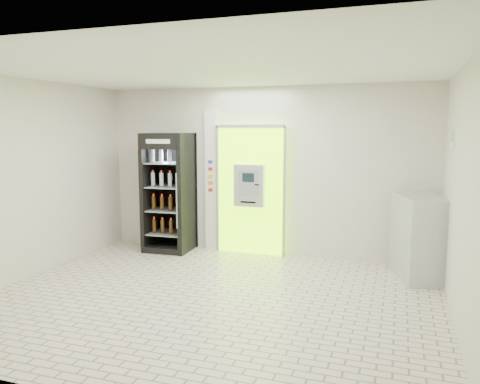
% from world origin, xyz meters
% --- Properties ---
extents(ground, '(6.00, 6.00, 0.00)m').
position_xyz_m(ground, '(0.00, 0.00, 0.00)').
color(ground, beige).
rests_on(ground, ground).
extents(room_shell, '(6.00, 6.00, 6.00)m').
position_xyz_m(room_shell, '(0.00, 0.00, 1.84)').
color(room_shell, beige).
rests_on(room_shell, ground).
extents(atm_assembly, '(1.30, 0.24, 2.33)m').
position_xyz_m(atm_assembly, '(-0.20, 2.41, 1.17)').
color(atm_assembly, '#8EF800').
rests_on(atm_assembly, ground).
extents(pillar, '(0.22, 0.11, 2.60)m').
position_xyz_m(pillar, '(-0.98, 2.45, 1.30)').
color(pillar, silver).
rests_on(pillar, ground).
extents(beverage_cooler, '(0.86, 0.80, 2.18)m').
position_xyz_m(beverage_cooler, '(-1.70, 2.14, 1.05)').
color(beverage_cooler, black).
rests_on(beverage_cooler, ground).
extents(steel_cabinet, '(0.92, 1.10, 1.27)m').
position_xyz_m(steel_cabinet, '(2.67, 1.82, 0.63)').
color(steel_cabinet, '#AFB1B7').
rests_on(steel_cabinet, ground).
extents(exit_sign, '(0.02, 0.22, 0.26)m').
position_xyz_m(exit_sign, '(2.99, 1.40, 2.12)').
color(exit_sign, white).
rests_on(exit_sign, room_shell).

